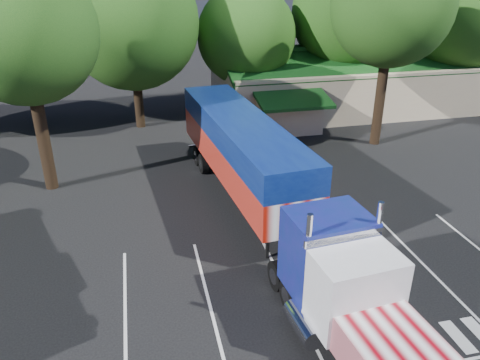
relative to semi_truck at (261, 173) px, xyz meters
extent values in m
plane|color=black|center=(-0.34, 0.67, -2.74)|extent=(120.00, 120.00, 0.00)
cube|color=#C4B392|center=(13.66, 18.67, -0.74)|extent=(24.00, 11.00, 4.00)
cube|color=#134517|center=(13.66, 16.27, 1.76)|extent=(24.20, 6.25, 2.10)
cube|color=#134517|center=(13.66, 21.07, 1.76)|extent=(24.20, 6.25, 2.10)
cube|color=#C4B392|center=(5.66, 12.97, -1.34)|extent=(5.00, 2.50, 2.80)
cube|color=#134517|center=(5.66, 11.67, 0.16)|extent=(5.40, 3.19, 0.80)
cylinder|color=black|center=(-13.34, 18.47, -0.74)|extent=(0.70, 0.70, 4.00)
sphere|color=#164614|center=(-13.34, 18.47, 4.41)|extent=(8.40, 8.40, 8.40)
cylinder|color=black|center=(-5.34, 16.87, -0.59)|extent=(0.70, 0.70, 4.30)
sphere|color=#164614|center=(-5.34, 16.87, 5.31)|extent=(10.00, 10.00, 10.00)
cylinder|color=black|center=(3.66, 18.17, -0.94)|extent=(0.70, 0.70, 3.60)
sphere|color=#164614|center=(3.66, 18.17, 3.86)|extent=(8.00, 8.00, 8.00)
cylinder|color=black|center=(12.66, 18.67, -0.49)|extent=(0.70, 0.70, 4.50)
sphere|color=#164614|center=(12.66, 18.67, 5.36)|extent=(9.60, 9.60, 9.60)
cylinder|color=black|center=(22.66, 17.47, -0.79)|extent=(0.70, 0.70, 3.90)
sphere|color=#164614|center=(22.66, 17.47, 5.06)|extent=(10.40, 10.40, 10.40)
cylinder|color=black|center=(-10.84, 6.67, 0.26)|extent=(0.70, 0.70, 6.00)
sphere|color=#164614|center=(-10.84, 6.67, 6.11)|extent=(7.60, 7.60, 7.60)
cylinder|color=black|center=(11.16, 9.17, 0.51)|extent=(0.70, 0.70, 6.50)
sphere|color=#164614|center=(11.16, 9.17, 6.76)|extent=(8.00, 8.00, 8.00)
cube|color=black|center=(0.78, -8.31, -1.90)|extent=(1.86, 7.97, 0.28)
cube|color=white|center=(1.03, -11.01, -1.11)|extent=(2.84, 2.94, 1.30)
cube|color=silver|center=(0.82, -8.76, -0.43)|extent=(2.98, 2.06, 2.59)
cube|color=black|center=(0.89, -9.49, 0.13)|extent=(2.59, 0.33, 1.13)
cube|color=white|center=(0.73, -7.81, 1.04)|extent=(2.93, 0.39, 0.28)
cube|color=navy|center=(0.63, -6.74, -0.21)|extent=(3.02, 2.51, 3.05)
cylinder|color=white|center=(-0.57, -7.87, 0.19)|extent=(0.22, 0.22, 3.84)
cylinder|color=white|center=(2.02, -7.63, 0.19)|extent=(0.22, 0.22, 3.84)
cylinder|color=white|center=(-0.75, -8.34, -1.90)|extent=(0.91, 1.87, 0.74)
cylinder|color=white|center=(2.28, -8.06, -1.90)|extent=(0.91, 1.87, 0.74)
cube|color=white|center=(-0.28, 3.03, -0.32)|extent=(4.27, 14.65, 1.69)
cube|color=navy|center=(-0.28, 3.03, 1.20)|extent=(4.27, 14.65, 1.35)
cube|color=black|center=(-0.73, 7.75, -1.78)|extent=(1.72, 4.06, 0.39)
cube|color=black|center=(-0.50, -3.11, -1.95)|extent=(0.15, 0.15, 1.58)
cube|color=black|center=(1.07, -2.96, -1.95)|extent=(0.15, 0.15, 1.58)
cube|color=white|center=(-0.97, 10.33, -2.24)|extent=(2.71, 0.39, 0.14)
cylinder|color=black|center=(-0.58, -6.51, -2.12)|extent=(0.51, 1.27, 1.24)
cylinder|color=black|center=(1.78, -6.29, -2.12)|extent=(0.51, 1.27, 1.24)
cylinder|color=black|center=(-0.70, -5.28, -2.12)|extent=(0.51, 1.27, 1.24)
cylinder|color=black|center=(1.66, -5.06, -2.12)|extent=(0.51, 1.27, 1.24)
cylinder|color=black|center=(-1.82, 6.74, -2.12)|extent=(0.51, 1.27, 1.24)
cylinder|color=black|center=(0.54, 6.96, -2.12)|extent=(0.51, 1.27, 1.24)
cylinder|color=black|center=(-1.95, 8.09, -2.12)|extent=(0.51, 1.27, 1.24)
cylinder|color=black|center=(0.41, 8.31, -2.12)|extent=(0.51, 1.27, 1.24)
imported|color=black|center=(1.81, -5.33, -1.99)|extent=(0.40, 0.57, 1.50)
imported|color=black|center=(1.46, 1.67, -2.30)|extent=(0.67, 1.70, 0.88)
imported|color=#97999E|center=(4.66, 14.16, -2.03)|extent=(4.52, 2.23, 1.43)
camera|label=1|loc=(-5.61, -19.91, 9.34)|focal=35.00mm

